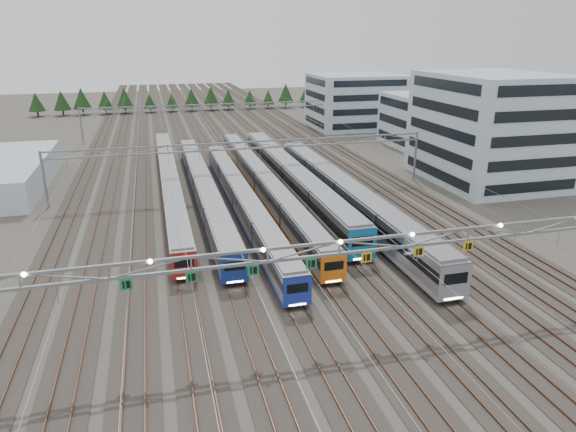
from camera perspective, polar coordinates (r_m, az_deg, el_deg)
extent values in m
plane|color=#47423A|center=(42.87, 5.38, -12.56)|extent=(400.00, 400.00, 0.00)
cube|color=#2D2823|center=(136.49, -9.25, 9.67)|extent=(54.00, 260.00, 0.08)
cube|color=brown|center=(136.42, -20.07, 8.80)|extent=(0.08, 260.00, 0.16)
cube|color=brown|center=(141.20, 1.23, 10.28)|extent=(0.08, 260.00, 0.16)
cube|color=brown|center=(136.41, -9.56, 9.70)|extent=(0.08, 260.00, 0.16)
cube|color=brown|center=(136.54, -8.95, 9.74)|extent=(0.08, 260.00, 0.16)
cube|color=black|center=(80.43, -12.96, 2.88)|extent=(2.10, 62.49, 0.32)
cube|color=#A1A5A9|center=(80.01, -13.04, 3.94)|extent=(2.47, 63.77, 2.78)
cube|color=black|center=(79.93, -13.06, 4.17)|extent=(2.53, 63.45, 0.84)
cube|color=#AB1D1A|center=(80.32, -12.98, 3.13)|extent=(2.52, 63.45, 0.31)
cube|color=slate|center=(79.64, -13.12, 4.96)|extent=(2.23, 62.49, 0.22)
cube|color=#AB1D1A|center=(49.96, -11.46, -5.46)|extent=(2.49, 0.12, 2.78)
cube|color=black|center=(49.80, -11.48, -5.13)|extent=(1.86, 0.10, 0.84)
cube|color=white|center=(50.42, -11.36, -6.75)|extent=(1.48, 0.06, 0.13)
cube|color=black|center=(75.19, -9.35, 1.97)|extent=(2.22, 55.44, 0.34)
cube|color=#A1A5A9|center=(74.72, -9.41, 3.16)|extent=(2.61, 56.57, 2.93)
cube|color=black|center=(74.63, -9.43, 3.42)|extent=(2.67, 56.29, 0.88)
cube|color=navy|center=(75.07, -9.36, 2.26)|extent=(2.66, 56.29, 0.33)
cube|color=slate|center=(74.31, -9.48, 4.32)|extent=(2.35, 55.44, 0.23)
cube|color=navy|center=(48.38, -5.95, -5.90)|extent=(2.63, 0.12, 2.93)
cube|color=black|center=(48.20, -5.96, -5.54)|extent=(1.96, 0.10, 0.88)
cube|color=white|center=(48.89, -5.88, -7.28)|extent=(1.56, 0.06, 0.14)
cube|color=black|center=(69.77, -5.13, 0.77)|extent=(2.14, 54.15, 0.32)
cube|color=#A1A5A9|center=(69.29, -5.17, 2.00)|extent=(2.52, 55.26, 2.84)
cube|color=black|center=(69.19, -5.18, 2.27)|extent=(2.58, 54.98, 0.86)
cube|color=#1F34AA|center=(69.65, -5.14, 1.06)|extent=(2.57, 54.98, 0.32)
cube|color=slate|center=(68.85, -5.21, 3.20)|extent=(2.27, 54.15, 0.23)
cube|color=#1F34AA|center=(44.30, 1.05, -8.39)|extent=(2.54, 0.12, 2.84)
cube|color=black|center=(44.12, 1.07, -8.02)|extent=(1.89, 0.10, 0.86)
cube|color=white|center=(44.84, 1.07, -9.82)|extent=(1.51, 0.06, 0.14)
cube|color=black|center=(77.51, -2.80, 2.74)|extent=(2.16, 61.98, 0.33)
cube|color=#A1A5A9|center=(77.07, -2.82, 3.87)|extent=(2.54, 63.25, 2.86)
cube|color=black|center=(76.98, -2.83, 4.12)|extent=(2.60, 62.93, 0.86)
cube|color=orange|center=(77.41, -2.81, 3.01)|extent=(2.59, 62.93, 0.32)
cube|color=slate|center=(76.68, -2.84, 4.97)|extent=(2.29, 61.98, 0.23)
cube|color=orange|center=(48.47, 5.10, -5.88)|extent=(2.56, 0.12, 2.86)
cube|color=black|center=(48.30, 5.12, -5.52)|extent=(1.91, 0.10, 0.86)
cube|color=white|center=(48.96, 5.08, -7.23)|extent=(1.53, 0.06, 0.14)
cube|color=black|center=(78.65, 0.38, 3.04)|extent=(2.63, 54.54, 0.40)
cube|color=#A1A5A9|center=(78.13, 0.39, 4.40)|extent=(3.09, 55.65, 3.48)
cube|color=black|center=(78.02, 0.39, 4.69)|extent=(3.15, 55.38, 1.05)
cube|color=#1B79BE|center=(78.52, 0.39, 3.37)|extent=(3.14, 55.38, 0.39)
cube|color=slate|center=(77.67, 0.39, 5.71)|extent=(2.78, 54.54, 0.28)
cube|color=#1B79BE|center=(53.21, 8.25, -3.18)|extent=(3.11, 0.12, 3.48)
cube|color=black|center=(53.02, 8.29, -2.78)|extent=(2.32, 0.10, 1.05)
cube|color=white|center=(53.75, 8.20, -4.70)|extent=(1.86, 0.06, 0.17)
cube|color=black|center=(70.14, 6.27, 0.86)|extent=(2.61, 52.83, 0.39)
cube|color=#A1A5A9|center=(69.56, 6.32, 2.36)|extent=(3.07, 53.91, 3.46)
cube|color=black|center=(69.44, 6.34, 2.68)|extent=(3.13, 53.64, 1.04)
cube|color=gray|center=(70.00, 6.28, 1.22)|extent=(3.12, 53.64, 0.38)
cube|color=slate|center=(69.04, 6.38, 3.81)|extent=(2.76, 52.83, 0.27)
cube|color=gray|center=(47.22, 18.06, -7.06)|extent=(3.09, 0.12, 3.46)
cube|color=black|center=(47.02, 18.14, -6.62)|extent=(2.30, 0.10, 1.04)
cube|color=white|center=(47.84, 17.91, -8.71)|extent=(1.84, 0.06, 0.16)
cube|color=gray|center=(39.31, 5.74, -2.87)|extent=(56.00, 0.22, 0.22)
cube|color=gray|center=(39.69, 5.69, -4.20)|extent=(56.00, 0.22, 0.22)
cube|color=#1B8747|center=(37.70, -17.54, -7.25)|extent=(0.85, 0.06, 0.85)
cube|color=#1B8747|center=(37.64, -10.67, -6.68)|extent=(0.85, 0.06, 0.85)
cube|color=#1B8747|center=(38.12, -3.89, -6.01)|extent=(0.85, 0.06, 0.85)
cube|color=#1B8747|center=(39.12, 2.62, -5.29)|extent=(0.85, 0.06, 0.85)
cube|color=gold|center=(40.59, 8.71, -4.56)|extent=(0.85, 0.06, 0.85)
cube|color=gold|center=(42.49, 14.31, -3.84)|extent=(0.85, 0.06, 0.85)
cube|color=gold|center=(44.76, 19.38, -3.15)|extent=(0.85, 0.06, 0.85)
cylinder|color=gray|center=(77.74, -25.47, 3.65)|extent=(0.36, 0.36, 8.00)
cylinder|color=gray|center=(86.63, 13.96, 6.44)|extent=(0.36, 0.36, 8.00)
cube|color=gray|center=(76.57, -4.77, 8.20)|extent=(56.00, 0.22, 0.22)
cube|color=gray|center=(76.77, -4.75, 7.46)|extent=(56.00, 0.22, 0.22)
cylinder|color=gray|center=(121.35, -22.00, 9.22)|extent=(0.36, 0.36, 8.00)
cylinder|color=gray|center=(127.23, 4.26, 10.97)|extent=(0.36, 0.36, 8.00)
cube|color=gray|center=(120.60, -8.68, 12.16)|extent=(56.00, 0.22, 0.22)
cube|color=gray|center=(120.73, -8.66, 11.69)|extent=(56.00, 0.22, 0.22)
cube|color=#ADC5CE|center=(89.34, 21.54, 9.04)|extent=(18.00, 22.00, 17.12)
cube|color=#ADC5CE|center=(115.47, 14.80, 10.25)|extent=(14.00, 16.00, 10.89)
cube|color=#ADC5CE|center=(136.21, 7.53, 12.55)|extent=(22.00, 18.00, 13.33)
cube|color=#ADC5CE|center=(91.40, -28.27, 4.20)|extent=(10.00, 30.00, 4.46)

